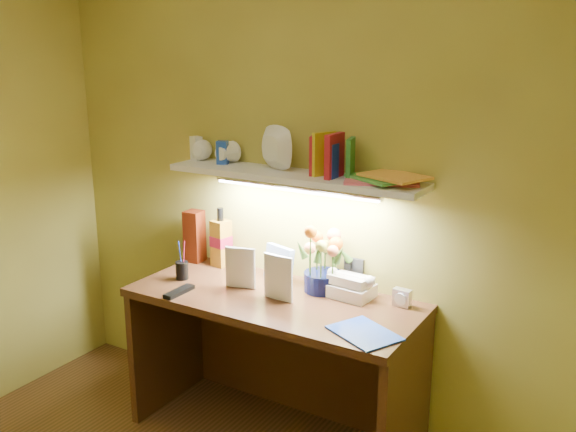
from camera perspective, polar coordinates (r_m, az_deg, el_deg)
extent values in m
cube|color=#39230F|center=(3.22, -1.25, -13.36)|extent=(1.40, 0.60, 0.75)
cube|color=silver|center=(2.98, 10.11, -7.16)|extent=(0.08, 0.05, 0.08)
cube|color=#521807|center=(3.53, -8.31, -1.79)|extent=(0.10, 0.10, 0.28)
cylinder|color=black|center=(3.29, -9.42, -4.27)|extent=(0.07, 0.07, 0.16)
cube|color=black|center=(3.13, -9.65, -6.64)|extent=(0.05, 0.18, 0.02)
cube|color=blue|center=(2.70, 6.80, -10.30)|extent=(0.34, 0.31, 0.01)
imported|color=silver|center=(3.16, -5.58, -4.47)|extent=(0.15, 0.05, 0.21)
imported|color=white|center=(3.03, -2.13, -5.18)|extent=(0.16, 0.03, 0.22)
cube|color=white|center=(3.04, 0.41, 3.57)|extent=(1.30, 0.25, 0.03)
imported|color=white|center=(3.35, -8.07, 5.51)|extent=(0.13, 0.13, 0.09)
imported|color=white|center=(3.25, -6.13, 5.44)|extent=(0.13, 0.13, 0.10)
imported|color=white|center=(3.09, -1.65, 4.53)|extent=(0.28, 0.28, 0.05)
cube|color=white|center=(3.41, -8.15, 5.98)|extent=(0.07, 0.06, 0.12)
cube|color=blue|center=(3.27, -5.85, 5.64)|extent=(0.07, 0.06, 0.12)
cube|color=#B41A28|center=(3.00, 2.33, 5.46)|extent=(0.06, 0.13, 0.18)
cube|color=gold|center=(2.97, 3.21, 5.53)|extent=(0.07, 0.12, 0.20)
cube|color=#1831B9|center=(2.93, 4.24, 4.95)|extent=(0.03, 0.11, 0.16)
cube|color=#2C7A32|center=(2.91, 5.58, 5.12)|extent=(0.05, 0.12, 0.18)
cube|color=#B41A28|center=(2.92, 4.15, 5.36)|extent=(0.03, 0.14, 0.20)
cube|color=#F96487|center=(2.89, 8.35, 3.22)|extent=(0.39, 0.34, 0.01)
cube|color=#50B649|center=(2.86, 8.17, 3.37)|extent=(0.33, 0.30, 0.01)
cube|color=#FFB23F|center=(2.83, 9.46, 3.51)|extent=(0.33, 0.28, 0.01)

